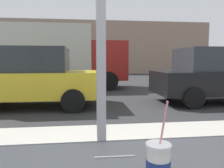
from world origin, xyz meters
TOP-DOWN VIEW (x-y plane):
  - ground_plane at (0.00, 8.00)m, footprint 60.00×60.00m
  - sidewalk_strip at (0.00, 1.60)m, footprint 16.00×2.80m
  - building_facade_far at (0.00, 23.13)m, footprint 28.00×1.20m
  - soda_cup_right at (0.17, -0.43)m, footprint 0.09×0.09m
  - loose_straw at (0.04, -0.18)m, footprint 0.19×0.01m
  - parked_car_yellow at (-1.71, 5.59)m, footprint 4.14×2.07m
  - parked_car_black at (4.22, 5.59)m, footprint 4.17×2.01m
  - box_truck at (-1.74, 9.99)m, footprint 6.97×2.44m

SIDE VIEW (x-z plane):
  - ground_plane at x=0.00m, z-range 0.00..0.00m
  - sidewalk_strip at x=0.00m, z-range 0.00..0.13m
  - parked_car_yellow at x=-1.71m, z-range 0.00..1.79m
  - parked_car_black at x=4.22m, z-range 0.00..1.81m
  - loose_straw at x=0.04m, z-range 0.93..0.93m
  - soda_cup_right at x=0.17m, z-range 0.85..1.17m
  - box_truck at x=-1.74m, z-range 0.13..3.21m
  - building_facade_far at x=0.00m, z-range 0.00..5.78m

